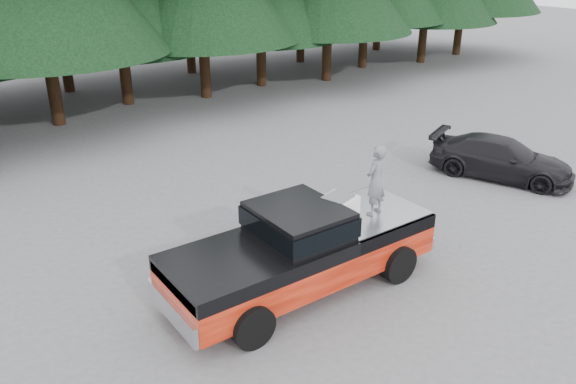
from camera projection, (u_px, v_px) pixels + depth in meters
ground at (286, 270)px, 12.59m from camera, size 120.00×120.00×0.00m
pickup_truck at (302, 261)px, 11.67m from camera, size 6.00×2.04×1.33m
truck_cab at (298, 221)px, 11.23m from camera, size 1.66×1.90×0.59m
air_compressor at (337, 210)px, 11.73m from camera, size 0.92×0.82×0.53m
man_on_bed at (376, 180)px, 11.90m from camera, size 0.64×0.50×1.55m
parked_car at (501, 158)px, 17.40m from camera, size 3.26×4.63×1.25m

